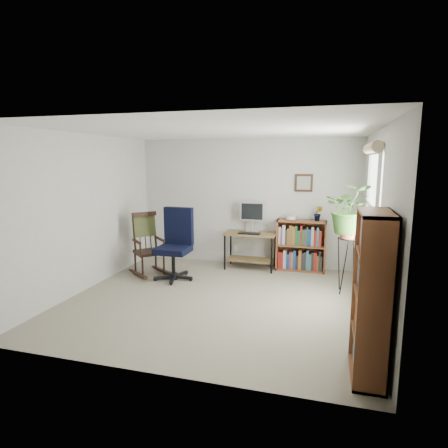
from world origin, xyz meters
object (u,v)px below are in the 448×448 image
(desk, at_px, (250,251))
(tall_bookshelf, at_px, (371,296))
(low_bookshelf, at_px, (301,245))
(rocking_chair, at_px, (149,244))
(office_chair, at_px, (173,244))

(desk, height_order, tall_bookshelf, tall_bookshelf)
(low_bookshelf, height_order, tall_bookshelf, tall_bookshelf)
(rocking_chair, bearing_deg, low_bookshelf, -25.15)
(desk, bearing_deg, tall_bookshelf, -60.79)
(low_bookshelf, bearing_deg, tall_bookshelf, -75.39)
(tall_bookshelf, bearing_deg, desk, 119.21)
(tall_bookshelf, bearing_deg, office_chair, 143.08)
(desk, bearing_deg, low_bookshelf, 7.46)
(office_chair, relative_size, rocking_chair, 1.10)
(office_chair, height_order, low_bookshelf, office_chair)
(tall_bookshelf, bearing_deg, low_bookshelf, 104.61)
(desk, height_order, rocking_chair, rocking_chair)
(office_chair, relative_size, low_bookshelf, 1.32)
(desk, xyz_separation_m, rocking_chair, (-1.64, -0.86, 0.22))
(desk, distance_m, rocking_chair, 1.86)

